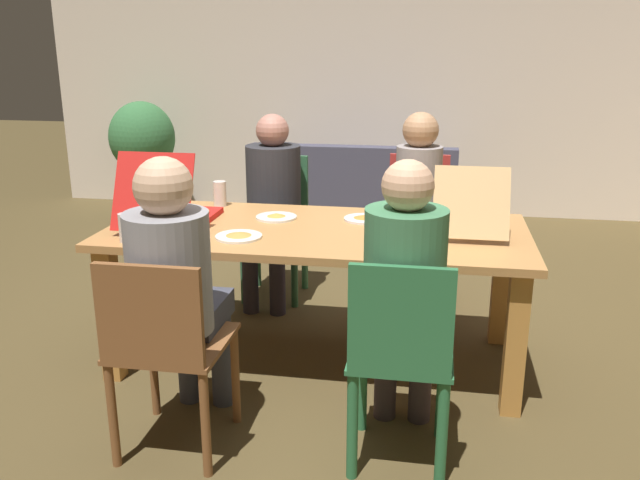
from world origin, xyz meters
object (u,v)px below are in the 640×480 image
at_px(person_1, 272,193).
at_px(chair_2, 400,358).
at_px(plate_2, 276,217).
at_px(drinking_glass_1, 405,208).
at_px(dining_table, 317,248).
at_px(couch, 356,198).
at_px(chair_0, 417,227).
at_px(potted_plant, 143,146).
at_px(chair_1, 277,222).
at_px(plate_1, 239,236).
at_px(person_2, 404,287).
at_px(drinking_glass_2, 220,194).
at_px(drinking_glass_0, 125,228).
at_px(pizza_box_0, 173,212).
at_px(chair_3, 165,344).
at_px(plate_0, 364,218).
at_px(person_0, 417,199).
at_px(person_3, 176,278).
at_px(pizza_box_1, 468,219).

height_order(person_1, chair_2, person_1).
distance_m(plate_2, drinking_glass_1, 0.69).
bearing_deg(dining_table, couch, 92.42).
relative_size(chair_0, potted_plant, 0.87).
height_order(chair_0, chair_1, chair_0).
bearing_deg(chair_1, plate_2, -76.60).
distance_m(plate_1, potted_plant, 3.61).
bearing_deg(plate_1, person_2, -32.43).
relative_size(plate_2, drinking_glass_2, 1.52).
relative_size(drinking_glass_0, couch, 0.08).
bearing_deg(dining_table, drinking_glass_1, 33.54).
bearing_deg(chair_1, pizza_box_0, -109.36).
height_order(person_2, chair_3, person_2).
distance_m(dining_table, drinking_glass_1, 0.54).
height_order(chair_0, plate_0, chair_0).
relative_size(chair_1, drinking_glass_2, 6.37).
bearing_deg(chair_0, dining_table, -117.12).
bearing_deg(plate_0, couch, 97.82).
distance_m(person_1, person_2, 1.81).
height_order(person_0, person_3, person_0).
height_order(drinking_glass_1, couch, drinking_glass_1).
distance_m(chair_2, couch, 3.54).
xyz_separation_m(chair_2, person_2, (0.00, 0.13, 0.24)).
bearing_deg(plate_2, pizza_box_1, -1.46).
xyz_separation_m(chair_3, plate_2, (0.19, 1.12, 0.24)).
distance_m(pizza_box_0, potted_plant, 3.21).
bearing_deg(couch, dining_table, -87.58).
bearing_deg(chair_0, plate_2, -133.14).
bearing_deg(chair_3, chair_0, 64.26).
relative_size(person_0, pizza_box_0, 2.21).
xyz_separation_m(dining_table, drinking_glass_0, (-0.85, -0.39, 0.17)).
relative_size(chair_3, drinking_glass_0, 6.29).
distance_m(person_3, pizza_box_0, 0.87).
distance_m(pizza_box_0, plate_2, 0.55).
xyz_separation_m(person_1, drinking_glass_2, (-0.20, -0.43, 0.08)).
relative_size(chair_0, chair_2, 1.07).
distance_m(dining_table, chair_0, 1.07).
distance_m(chair_0, chair_2, 1.83).
xyz_separation_m(chair_1, pizza_box_0, (-0.33, -0.95, 0.29)).
xyz_separation_m(person_3, drinking_glass_2, (-0.20, 1.19, 0.08)).
bearing_deg(chair_3, person_1, 90.00).
relative_size(person_3, plate_2, 5.58).
height_order(drinking_glass_0, drinking_glass_2, drinking_glass_2).
bearing_deg(person_0, person_1, 178.62).
relative_size(drinking_glass_1, potted_plant, 0.11).
bearing_deg(chair_3, plate_1, 82.75).
distance_m(person_3, potted_plant, 4.08).
distance_m(drinking_glass_1, couch, 2.43).
height_order(chair_3, couch, chair_3).
bearing_deg(couch, plate_1, -94.69).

